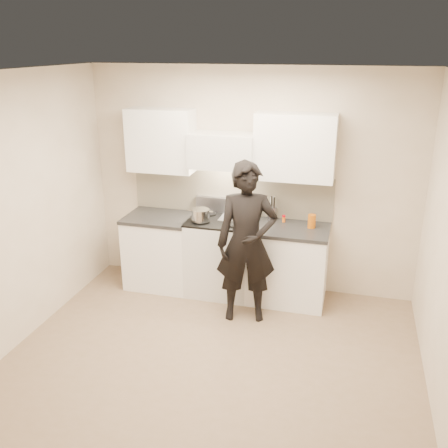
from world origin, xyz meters
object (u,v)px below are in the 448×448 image
at_px(wok, 239,209).
at_px(person, 247,243).
at_px(stove, 220,255).
at_px(utensil_crock, 272,212).
at_px(counter_right, 288,264).

distance_m(wok, person, 0.74).
bearing_deg(wok, person, -70.38).
relative_size(stove, person, 0.54).
distance_m(utensil_crock, person, 0.80).
height_order(counter_right, utensil_crock, utensil_crock).
relative_size(stove, wok, 2.31).
distance_m(stove, person, 0.81).
height_order(stove, wok, wok).
bearing_deg(utensil_crock, stove, -157.12).
xyz_separation_m(utensil_crock, person, (-0.14, -0.78, -0.11)).
distance_m(counter_right, utensil_crock, 0.65).
bearing_deg(counter_right, person, -125.77).
distance_m(stove, utensil_crock, 0.82).
height_order(stove, person, person).
distance_m(wok, utensil_crock, 0.40).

